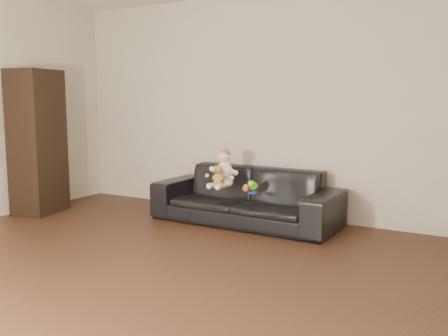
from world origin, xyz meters
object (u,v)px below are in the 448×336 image
Objects in this scene: sofa at (246,196)px; toy_green at (253,186)px; teddy_bear at (218,176)px; toy_blue_disc at (253,192)px; cabinet at (38,142)px; toy_rattle at (246,189)px; baby at (223,171)px.

sofa reaches higher than toy_green.
teddy_bear is at bearing -161.39° from toy_green.
toy_green is 0.15m from toy_blue_disc.
sofa is at bearing 141.15° from toy_green.
cabinet is 15.09× the size of toy_blue_disc.
sofa is 0.29m from toy_rattle.
baby is at bearing 178.61° from toy_green.
cabinet is 2.65m from toy_rattle.
toy_blue_disc is at bearing -14.81° from toy_rattle.
cabinet reaches higher than toy_green.
toy_green is at bearing -37.98° from sofa.
cabinet reaches higher than teddy_bear.
cabinet is at bearing -171.02° from teddy_bear.
sofa reaches higher than toy_blue_disc.
sofa is 18.19× the size of toy_blue_disc.
toy_green is at bearing 6.13° from baby.
sofa is 29.15× the size of toy_rattle.
toy_blue_disc is at bearing -63.30° from toy_green.
teddy_bear reaches higher than toy_rattle.
toy_rattle reaches higher than toy_blue_disc.
cabinet is 2.71m from toy_green.
teddy_bear is (-0.21, -0.24, 0.25)m from sofa.
teddy_bear is at bearing 179.21° from toy_blue_disc.
sofa reaches higher than toy_rattle.
toy_rattle is at bearing -107.91° from toy_green.
toy_rattle is (0.12, -0.22, 0.13)m from sofa.
toy_blue_disc is at bearing -0.52° from cabinet.
teddy_bear is 0.35m from toy_rattle.
sofa is 0.38m from baby.
sofa is 0.24m from toy_green.
toy_green is 1.20× the size of toy_blue_disc.
baby reaches higher than toy_blue_disc.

